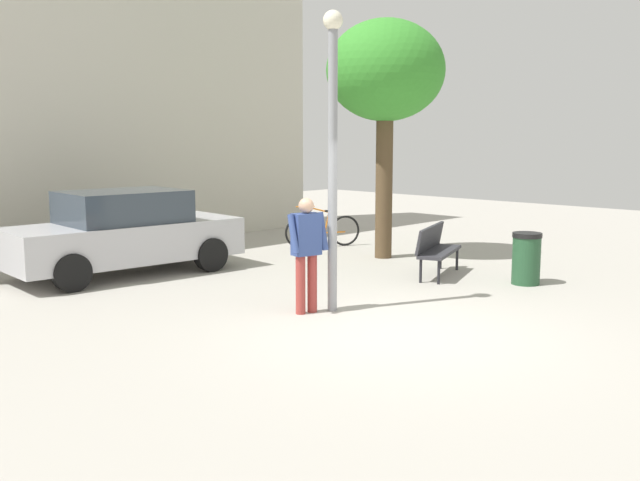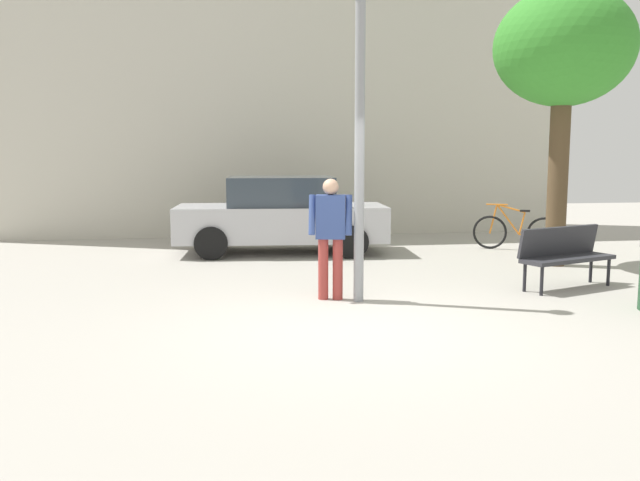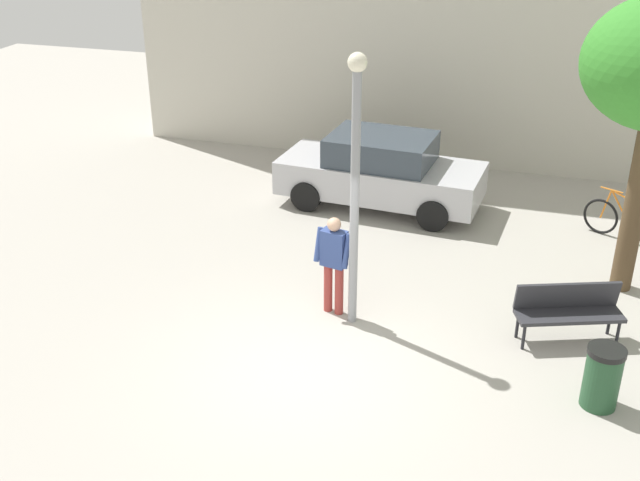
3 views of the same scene
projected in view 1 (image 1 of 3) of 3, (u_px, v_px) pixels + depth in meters
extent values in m
plane|color=#A8A399|center=(399.00, 332.00, 9.30)|extent=(36.00, 36.00, 0.00)
cube|color=beige|center=(37.00, 55.00, 15.45)|extent=(14.28, 2.00, 8.55)
cylinder|color=gray|center=(333.00, 174.00, 10.18)|extent=(0.14, 0.14, 4.00)
sphere|color=#F2EACC|center=(333.00, 20.00, 9.87)|extent=(0.28, 0.28, 0.28)
cylinder|color=#9E3833|center=(312.00, 283.00, 10.32)|extent=(0.14, 0.14, 0.85)
cylinder|color=#9E3833|center=(301.00, 285.00, 10.21)|extent=(0.14, 0.14, 0.85)
cube|color=#334784|center=(306.00, 234.00, 10.16)|extent=(0.44, 0.30, 0.60)
sphere|color=tan|center=(306.00, 206.00, 10.10)|extent=(0.22, 0.22, 0.22)
cylinder|color=#334784|center=(323.00, 231.00, 10.26)|extent=(0.14, 0.24, 0.55)
cylinder|color=#334784|center=(293.00, 234.00, 9.98)|extent=(0.14, 0.24, 0.55)
cube|color=#2D2D33|center=(440.00, 252.00, 12.98)|extent=(1.65, 0.97, 0.06)
cube|color=#2D2D33|center=(430.00, 238.00, 13.02)|extent=(1.54, 0.68, 0.44)
cylinder|color=black|center=(457.00, 259.00, 13.61)|extent=(0.05, 0.05, 0.42)
cylinder|color=black|center=(439.00, 272.00, 12.30)|extent=(0.05, 0.05, 0.42)
cylinder|color=black|center=(440.00, 258.00, 13.73)|extent=(0.05, 0.05, 0.42)
cylinder|color=black|center=(421.00, 271.00, 12.42)|extent=(0.05, 0.05, 0.42)
cylinder|color=brown|center=(384.00, 186.00, 14.83)|extent=(0.35, 0.35, 3.01)
ellipsoid|color=#368C2C|center=(385.00, 70.00, 14.48)|extent=(2.42, 2.42, 2.05)
torus|color=black|center=(300.00, 233.00, 16.26)|extent=(0.65, 0.38, 0.71)
torus|color=black|center=(345.00, 231.00, 16.61)|extent=(0.65, 0.38, 0.71)
cylinder|color=orange|center=(315.00, 220.00, 16.34)|extent=(0.46, 0.26, 0.64)
cylinder|color=orange|center=(317.00, 209.00, 16.32)|extent=(0.53, 0.30, 0.18)
cylinder|color=orange|center=(327.00, 222.00, 16.44)|extent=(0.14, 0.09, 0.48)
cylinder|color=orange|center=(335.00, 232.00, 16.53)|extent=(0.46, 0.27, 0.04)
cylinder|color=orange|center=(303.00, 220.00, 16.24)|extent=(0.16, 0.11, 0.63)
cube|color=black|center=(329.00, 211.00, 16.41)|extent=(0.21, 0.16, 0.04)
cylinder|color=orange|center=(305.00, 206.00, 16.22)|extent=(0.40, 0.23, 0.03)
cube|color=#B7B7BC|center=(124.00, 241.00, 13.13)|extent=(4.32, 2.03, 0.70)
cube|color=#333D47|center=(123.00, 207.00, 13.03)|extent=(2.22, 1.73, 0.60)
cylinder|color=black|center=(168.00, 245.00, 14.65)|extent=(0.66, 0.27, 0.64)
cylinder|color=black|center=(211.00, 255.00, 13.47)|extent=(0.66, 0.27, 0.64)
cylinder|color=black|center=(35.00, 260.00, 12.87)|extent=(0.66, 0.27, 0.64)
cylinder|color=black|center=(71.00, 273.00, 11.69)|extent=(0.66, 0.27, 0.64)
cylinder|color=#234C2D|center=(526.00, 261.00, 12.28)|extent=(0.48, 0.48, 0.82)
cylinder|color=black|center=(527.00, 235.00, 12.22)|extent=(0.50, 0.50, 0.08)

